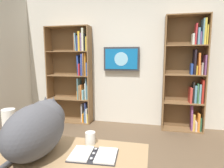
{
  "coord_description": "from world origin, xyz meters",
  "views": [
    {
      "loc": [
        -0.58,
        1.65,
        1.41
      ],
      "look_at": [
        -0.0,
        -1.01,
        1.01
      ],
      "focal_mm": 30.02,
      "sensor_mm": 36.0,
      "label": 1
    }
  ],
  "objects": [
    {
      "name": "cat",
      "position": [
        0.19,
        0.53,
        0.92
      ],
      "size": [
        0.33,
        0.7,
        0.38
      ],
      "color": "#4C4C51",
      "rests_on": "desk"
    },
    {
      "name": "wall_back",
      "position": [
        0.0,
        -2.23,
        1.35
      ],
      "size": [
        4.52,
        0.06,
        2.7
      ],
      "primitive_type": "cube",
      "color": "silver",
      "rests_on": "ground"
    },
    {
      "name": "bookshelf_left",
      "position": [
        -1.26,
        -2.06,
        1.07
      ],
      "size": [
        0.76,
        0.28,
        2.16
      ],
      "color": "brown",
      "rests_on": "ground"
    },
    {
      "name": "open_binder",
      "position": [
        -0.2,
        0.49,
        0.73
      ],
      "size": [
        0.34,
        0.24,
        0.02
      ],
      "color": "#26262B",
      "rests_on": "desk"
    },
    {
      "name": "paper_towel_roll",
      "position": [
        0.62,
        0.32,
        0.84
      ],
      "size": [
        0.11,
        0.11,
        0.24
      ],
      "primitive_type": "cylinder",
      "color": "white",
      "rests_on": "desk"
    },
    {
      "name": "coffee_mug",
      "position": [
        -0.11,
        0.31,
        0.77
      ],
      "size": [
        0.08,
        0.08,
        0.1
      ],
      "primitive_type": "cylinder",
      "color": "white",
      "rests_on": "desk"
    },
    {
      "name": "bookshelf_right",
      "position": [
        1.03,
        -2.06,
        1.04
      ],
      "size": [
        0.95,
        0.28,
        2.03
      ],
      "color": "brown",
      "rests_on": "ground"
    },
    {
      "name": "wall_mounted_tv",
      "position": [
        0.05,
        -2.15,
        1.37
      ],
      "size": [
        0.73,
        0.07,
        0.48
      ],
      "color": "#333338"
    }
  ]
}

